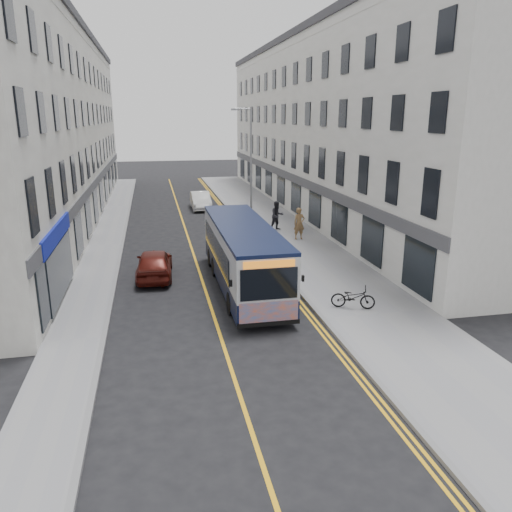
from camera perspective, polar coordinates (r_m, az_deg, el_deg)
name	(u,v)px	position (r m, az deg, el deg)	size (l,w,h in m)	color
ground	(214,317)	(19.44, -4.80, -6.97)	(140.00, 140.00, 0.00)	black
pavement_east	(288,237)	(31.84, 3.69, 2.24)	(4.50, 64.00, 0.12)	gray
pavement_west	(105,246)	(30.87, -16.88, 1.14)	(2.00, 64.00, 0.12)	gray
kerb_east	(254,238)	(31.32, -0.28, 2.05)	(0.18, 64.00, 0.13)	slate
kerb_west	(122,245)	(30.79, -15.03, 1.26)	(0.18, 64.00, 0.13)	slate
road_centre_line	(190,242)	(30.81, -7.59, 1.56)	(0.12, 64.00, 0.01)	#F6AD15
road_dbl_yellow_inner	(247,239)	(31.25, -1.09, 1.90)	(0.10, 64.00, 0.01)	#F6AD15
road_dbl_yellow_outer	(250,239)	(31.29, -0.73, 1.92)	(0.10, 64.00, 0.01)	#F6AD15
terrace_east	(323,128)	(41.13, 7.71, 14.26)	(6.00, 46.00, 13.00)	white
terrace_west	(49,130)	(39.44, -22.53, 13.17)	(6.00, 46.00, 13.00)	silver
streetlamp	(250,166)	(32.57, -0.71, 10.29)	(1.32, 0.18, 8.00)	gray
city_bus	(243,254)	(22.09, -1.48, 0.26)	(2.35, 10.03, 2.91)	black
bicycle	(353,297)	(20.13, 11.03, -4.65)	(0.60, 1.72, 0.91)	black
pedestrian_near	(299,224)	(30.78, 4.96, 3.71)	(0.71, 0.47, 1.94)	brown
pedestrian_far	(277,216)	(33.24, 2.43, 4.63)	(0.93, 0.73, 1.92)	black
car_white	(201,201)	(41.76, -6.36, 6.32)	(1.48, 4.26, 1.40)	silver
car_maroon	(154,263)	(24.23, -11.54, -0.84)	(1.66, 4.12, 1.40)	#54140E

